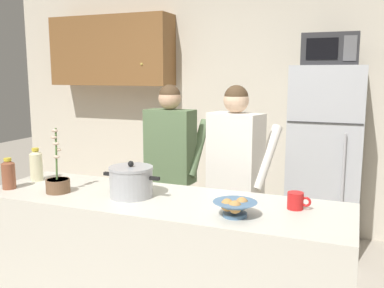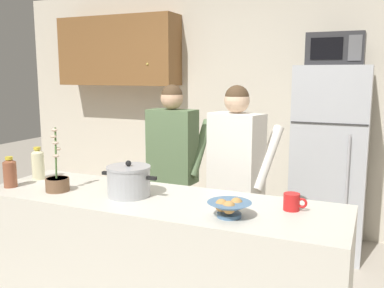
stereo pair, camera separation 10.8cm
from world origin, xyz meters
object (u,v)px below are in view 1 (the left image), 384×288
at_px(microwave, 331,50).
at_px(person_near_pot, 171,157).
at_px(coffee_mug, 296,201).
at_px(cooking_pot, 131,181).
at_px(bread_bowl, 235,207).
at_px(bottle_mid_counter, 36,165).
at_px(potted_orchid, 58,182).
at_px(bottle_near_edge, 9,174).
at_px(refrigerator, 325,160).
at_px(person_by_sink, 236,166).

xyz_separation_m(microwave, person_near_pot, (-1.17, -0.89, -0.90)).
distance_m(person_near_pot, coffee_mug, 1.42).
relative_size(cooking_pot, bread_bowl, 1.62).
distance_m(cooking_pot, coffee_mug, 0.98).
bearing_deg(bread_bowl, cooking_pot, 169.68).
bearing_deg(bottle_mid_counter, potted_orchid, -29.54).
relative_size(bottle_near_edge, potted_orchid, 0.50).
bearing_deg(person_near_pot, bread_bowl, -51.48).
bearing_deg(potted_orchid, refrigerator, 52.92).
relative_size(person_by_sink, cooking_pot, 4.14).
height_order(person_near_pot, cooking_pot, person_near_pot).
height_order(bottle_near_edge, bottle_mid_counter, bottle_mid_counter).
bearing_deg(bread_bowl, microwave, 81.10).
height_order(cooking_pot, bottle_mid_counter, bottle_mid_counter).
bearing_deg(bottle_mid_counter, coffee_mug, 0.64).
distance_m(refrigerator, cooking_pot, 2.13).
distance_m(bread_bowl, potted_orchid, 1.17).
height_order(refrigerator, bottle_mid_counter, refrigerator).
height_order(bread_bowl, potted_orchid, potted_orchid).
height_order(coffee_mug, bread_bowl, bread_bowl).
relative_size(microwave, bottle_near_edge, 2.34).
bearing_deg(person_by_sink, bottle_mid_counter, -150.73).
bearing_deg(coffee_mug, bottle_mid_counter, -179.36).
distance_m(cooking_pot, bread_bowl, 0.71).
relative_size(person_near_pot, bottle_mid_counter, 6.79).
bearing_deg(bottle_near_edge, potted_orchid, 7.51).
bearing_deg(potted_orchid, bottle_near_edge, -172.49).
xyz_separation_m(cooking_pot, bottle_near_edge, (-0.84, -0.14, 0.01)).
distance_m(microwave, coffee_mug, 1.95).
relative_size(bottle_near_edge, bottle_mid_counter, 0.88).
relative_size(person_by_sink, bread_bowl, 6.73).
bearing_deg(coffee_mug, bottle_near_edge, -171.82).
relative_size(person_by_sink, potted_orchid, 3.85).
bearing_deg(cooking_pot, coffee_mug, 7.07).
height_order(refrigerator, potted_orchid, refrigerator).
distance_m(refrigerator, bottle_near_edge, 2.73).
distance_m(refrigerator, bread_bowl, 2.02).
relative_size(person_by_sink, coffee_mug, 12.10).
xyz_separation_m(cooking_pot, bottle_mid_counter, (-0.82, 0.10, 0.02)).
relative_size(person_by_sink, bottle_mid_counter, 6.81).
bearing_deg(bottle_mid_counter, person_by_sink, 29.27).
xyz_separation_m(person_by_sink, bread_bowl, (0.26, -0.93, -0.01)).
bearing_deg(refrigerator, bread_bowl, -98.81).
xyz_separation_m(microwave, bread_bowl, (-0.31, -1.97, -0.91)).
distance_m(coffee_mug, bottle_near_edge, 1.83).
height_order(cooking_pot, bread_bowl, cooking_pot).
distance_m(person_by_sink, coffee_mug, 0.87).
bearing_deg(refrigerator, potted_orchid, -127.08).
height_order(refrigerator, coffee_mug, refrigerator).
bearing_deg(bottle_near_edge, refrigerator, 47.53).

